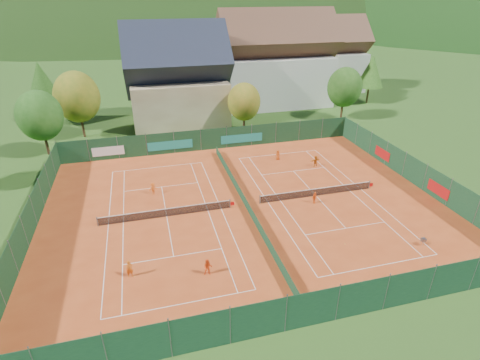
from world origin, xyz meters
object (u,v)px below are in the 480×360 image
(player_left_mid, at_px, (208,267))
(player_left_far, at_px, (153,189))
(player_left_near, at_px, (130,269))
(ball_hopper, at_px, (424,240))
(player_right_near, at_px, (314,198))
(hotel_block_b, at_px, (324,59))
(hotel_block_a, at_px, (275,65))
(player_right_far_b, at_px, (316,161))
(chalet, at_px, (178,81))
(player_right_far_a, at_px, (278,155))

(player_left_mid, xyz_separation_m, player_left_far, (-3.36, 14.31, -0.05))
(player_left_near, bearing_deg, ball_hopper, -17.23)
(player_left_far, xyz_separation_m, player_right_near, (16.09, -6.31, -0.03))
(hotel_block_b, xyz_separation_m, player_left_mid, (-35.62, -53.34, -5.89))
(hotel_block_a, height_order, player_right_far_b, hotel_block_a)
(hotel_block_b, xyz_separation_m, player_left_near, (-41.48, -51.99, -5.87))
(chalet, distance_m, player_left_far, 26.41)
(ball_hopper, bearing_deg, player_right_far_b, 96.35)
(player_left_mid, bearing_deg, chalet, 96.75)
(chalet, relative_size, player_left_far, 11.80)
(ball_hopper, distance_m, player_left_far, 26.97)
(player_left_near, bearing_deg, player_left_mid, -24.55)
(hotel_block_b, relative_size, ball_hopper, 21.60)
(chalet, distance_m, hotel_block_b, 35.85)
(player_left_mid, bearing_deg, player_left_near, 177.55)
(hotel_block_b, distance_m, player_left_far, 55.48)
(chalet, bearing_deg, player_right_near, -72.11)
(chalet, relative_size, player_left_near, 10.82)
(player_right_near, bearing_deg, hotel_block_b, 32.58)
(player_right_far_a, distance_m, player_right_far_b, 5.01)
(player_left_far, distance_m, player_right_near, 17.28)
(player_right_near, distance_m, player_right_far_a, 11.59)
(player_right_far_b, bearing_deg, player_left_mid, 32.35)
(ball_hopper, distance_m, player_left_near, 24.76)
(hotel_block_a, distance_m, player_right_near, 38.96)
(chalet, xyz_separation_m, player_right_far_a, (10.33, -19.75, -5.97))
(hotel_block_a, distance_m, player_left_near, 52.29)
(hotel_block_a, distance_m, hotel_block_b, 16.14)
(player_right_far_b, bearing_deg, player_left_near, 21.65)
(hotel_block_b, relative_size, player_right_far_b, 12.09)
(player_left_near, relative_size, player_right_near, 1.13)
(chalet, height_order, ball_hopper, chalet)
(ball_hopper, relative_size, player_left_mid, 0.55)
(player_left_mid, xyz_separation_m, player_right_far_b, (16.83, 16.42, -0.02))
(hotel_block_b, xyz_separation_m, player_right_near, (-22.88, -45.33, -5.96))
(player_left_near, height_order, player_left_far, player_left_near)
(hotel_block_b, height_order, player_left_far, hotel_block_b)
(hotel_block_a, relative_size, player_left_far, 15.74)
(hotel_block_a, height_order, hotel_block_b, hotel_block_a)
(player_left_mid, bearing_deg, hotel_block_b, 66.82)
(hotel_block_a, bearing_deg, player_left_far, -128.83)
(player_left_far, height_order, player_right_far_b, player_right_far_b)
(hotel_block_a, xyz_separation_m, hotel_block_b, (14.00, 8.00, -0.76))
(player_left_mid, distance_m, player_right_near, 15.04)
(player_left_near, bearing_deg, chalet, 65.87)
(ball_hopper, bearing_deg, player_left_near, 174.32)
(hotel_block_b, bearing_deg, player_left_near, -128.58)
(player_left_mid, bearing_deg, ball_hopper, 7.21)
(chalet, distance_m, player_left_near, 39.37)
(hotel_block_a, height_order, ball_hopper, hotel_block_a)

